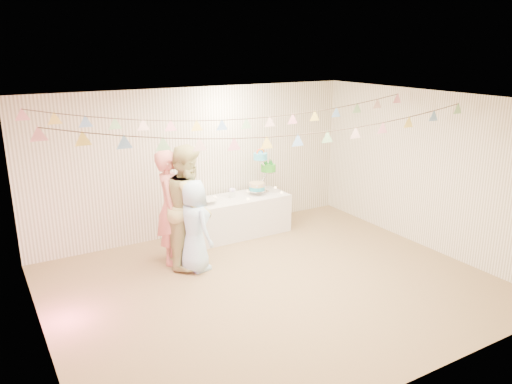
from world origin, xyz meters
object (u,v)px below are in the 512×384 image
table (237,216)px  cake_stand (262,169)px  person_adult_b (189,206)px  person_adult_a (171,207)px  person_child (194,226)px

table → cake_stand: bearing=5.2°
person_adult_b → person_adult_a: bearing=76.9°
person_child → person_adult_a: bearing=13.4°
table → cake_stand: cake_stand is taller
cake_stand → person_child: bearing=-150.4°
person_adult_a → person_child: (0.18, -0.46, -0.19)m
table → person_adult_a: size_ratio=1.03×
table → person_adult_a: (-1.43, -0.51, 0.55)m
cake_stand → person_adult_b: size_ratio=0.41×
person_child → cake_stand: bearing=-68.7°
cake_stand → person_adult_b: person_adult_b is taller
cake_stand → person_adult_a: 2.08m
table → person_adult_a: person_adult_a is taller
table → cake_stand: (0.55, 0.05, 0.79)m
table → person_adult_b: bearing=-148.9°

